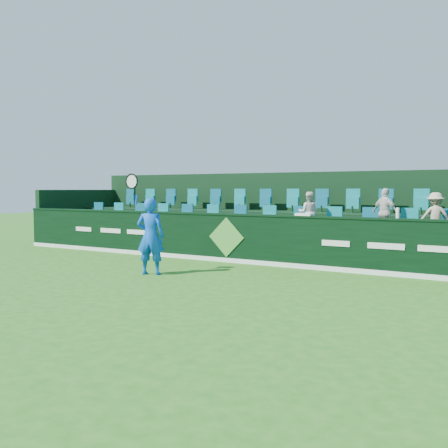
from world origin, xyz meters
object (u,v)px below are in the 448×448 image
Objects in this scene: spectator_middle at (385,213)px; towel at (304,214)px; spectator_left at (308,212)px; drinks_bottle at (398,213)px; spectator_right at (435,216)px; tennis_player at (150,236)px.

spectator_middle is 3.04× the size of towel.
spectator_left reaches higher than drinks_bottle.
spectator_middle is at bearing 32.48° from towel.
drinks_bottle is (0.53, -1.12, 0.05)m from spectator_middle.
towel is at bearing 4.16° from spectator_right.
drinks_bottle reaches higher than towel.
spectator_middle is (4.55, 3.85, 0.50)m from tennis_player.
spectator_middle is 2.09m from towel.
drinks_bottle is at bearing 139.25° from spectator_middle.
towel is at bearing 44.38° from tennis_player.
drinks_bottle is (2.61, -1.12, 0.10)m from spectator_left.
spectator_right is 2.78× the size of towel.
spectator_middle is 1.19m from spectator_right.
tennis_player is at bearing 64.03° from spectator_middle.
spectator_right reaches higher than drinks_bottle.
spectator_right is 3.16m from towel.
spectator_middle reaches higher than towel.
spectator_middle is at bearing 40.24° from tennis_player.
spectator_middle is 1.09× the size of spectator_right.
spectator_left is 1.16m from towel.
spectator_right is at bearing -156.22° from spectator_middle.
drinks_bottle is (2.29, 0.00, 0.09)m from towel.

